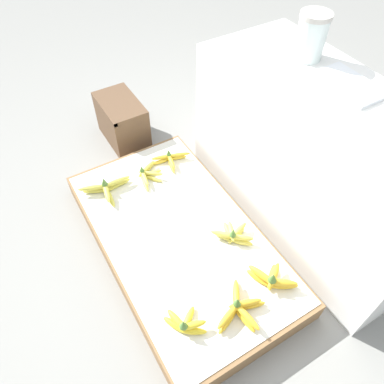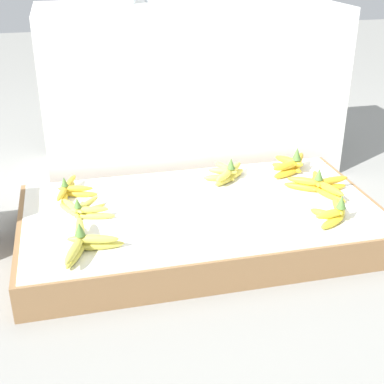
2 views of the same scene
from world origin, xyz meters
TOP-DOWN VIEW (x-y plane):
  - ground_plane at (0.00, 0.00)m, footprint 10.00×10.00m
  - display_platform at (0.00, 0.00)m, footprint 1.29×0.71m
  - back_vendor_table at (0.12, 0.69)m, footprint 1.32×0.55m
  - wooden_crate at (-0.92, 0.11)m, footprint 0.37×0.22m
  - banana_bunch_front_left at (-0.43, -0.20)m, footprint 0.20×0.28m
  - banana_bunch_front_right at (0.42, -0.21)m, footprint 0.16×0.15m
  - banana_bunch_middle_left at (-0.42, 0.04)m, footprint 0.20×0.15m
  - banana_bunch_middle_right at (0.47, 0.02)m, footprint 0.25×0.25m
  - banana_bunch_back_left at (-0.46, 0.20)m, footprint 0.16×0.24m
  - banana_bunch_back_midright at (0.16, 0.21)m, footprint 0.19×0.19m
  - banana_bunch_back_right at (0.44, 0.22)m, footprint 0.20×0.17m
  - glass_jar at (-0.17, 0.78)m, footprint 0.14×0.14m
  - foam_tray_dark at (0.10, 0.78)m, footprint 0.29×0.17m

SIDE VIEW (x-z plane):
  - ground_plane at x=0.00m, z-range 0.00..0.00m
  - display_platform at x=0.00m, z-range 0.00..0.13m
  - wooden_crate at x=-0.92m, z-range 0.00..0.29m
  - banana_bunch_middle_left at x=-0.42m, z-range 0.11..0.19m
  - banana_bunch_back_left at x=-0.46m, z-range 0.11..0.19m
  - banana_bunch_back_midright at x=0.16m, z-range 0.11..0.20m
  - banana_bunch_middle_right at x=0.47m, z-range 0.11..0.21m
  - banana_bunch_front_left at x=-0.43m, z-range 0.11..0.21m
  - banana_bunch_front_right at x=0.42m, z-range 0.11..0.21m
  - banana_bunch_back_right at x=0.44m, z-range 0.10..0.22m
  - back_vendor_table at x=0.12m, z-range 0.00..0.75m
  - foam_tray_dark at x=0.10m, z-range 0.75..0.76m
  - glass_jar at x=-0.17m, z-range 0.75..0.95m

